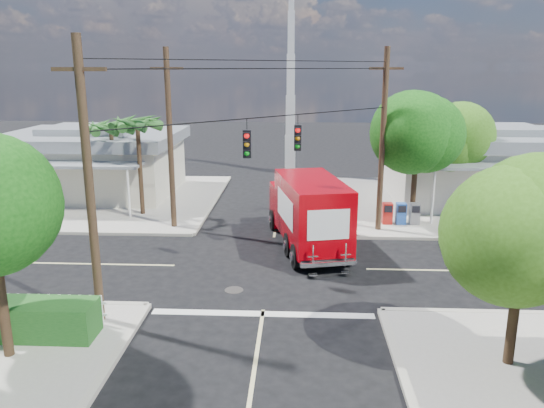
{
  "coord_description": "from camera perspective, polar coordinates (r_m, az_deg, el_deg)",
  "views": [
    {
      "loc": [
        1.13,
        -20.6,
        8.05
      ],
      "look_at": [
        0.0,
        2.0,
        2.2
      ],
      "focal_mm": 35.0,
      "sensor_mm": 36.0,
      "label": 1
    }
  ],
  "objects": [
    {
      "name": "picket_fence",
      "position": [
        18.95,
        -25.96,
        -9.95
      ],
      "size": [
        5.94,
        0.06,
        1.0
      ],
      "color": "silver",
      "rests_on": "sidewalk_sw"
    },
    {
      "name": "palm_nw_back",
      "position": [
        31.64,
        -16.95,
        7.74
      ],
      "size": [
        3.01,
        3.08,
        5.19
      ],
      "color": "#422D1C",
      "rests_on": "sidewalk_nw"
    },
    {
      "name": "ground",
      "position": [
        22.15,
        -0.26,
        -6.82
      ],
      "size": [
        120.0,
        120.0,
        0.0
      ],
      "primitive_type": "plane",
      "color": "black",
      "rests_on": "ground"
    },
    {
      "name": "palm_nw_front",
      "position": [
        29.55,
        -14.28,
        8.21
      ],
      "size": [
        3.01,
        3.08,
        5.59
      ],
      "color": "#422D1C",
      "rests_on": "sidewalk_nw"
    },
    {
      "name": "parked_car",
      "position": [
        25.78,
        26.0,
        -3.34
      ],
      "size": [
        6.35,
        4.45,
        1.61
      ],
      "primitive_type": "imported",
      "rotation": [
        0.0,
        0.0,
        1.23
      ],
      "color": "silver",
      "rests_on": "ground"
    },
    {
      "name": "tree_ne_front",
      "position": [
        28.22,
        15.41,
        7.3
      ],
      "size": [
        4.21,
        4.14,
        6.66
      ],
      "color": "#422D1C",
      "rests_on": "sidewalk_ne"
    },
    {
      "name": "tree_se",
      "position": [
        15.14,
        25.61,
        -2.34
      ],
      "size": [
        3.67,
        3.54,
        5.62
      ],
      "color": "#422D1C",
      "rests_on": "sidewalk_se"
    },
    {
      "name": "building_ne",
      "position": [
        34.97,
        21.85,
        4.02
      ],
      "size": [
        11.8,
        10.2,
        4.5
      ],
      "color": "silver",
      "rests_on": "sidewalk_ne"
    },
    {
      "name": "radio_tower",
      "position": [
        40.68,
        2.01,
        11.1
      ],
      "size": [
        0.8,
        0.8,
        17.0
      ],
      "color": "silver",
      "rests_on": "ground"
    },
    {
      "name": "sidewalk_ne",
      "position": [
        33.91,
        19.48,
        0.04
      ],
      "size": [
        14.12,
        14.12,
        0.14
      ],
      "color": "#9B968C",
      "rests_on": "ground"
    },
    {
      "name": "delivery_truck",
      "position": [
        24.16,
        3.88,
        -0.82
      ],
      "size": [
        3.85,
        7.95,
        3.31
      ],
      "color": "black",
      "rests_on": "ground"
    },
    {
      "name": "road_markings",
      "position": [
        20.79,
        -0.48,
        -8.28
      ],
      "size": [
        32.0,
        32.0,
        0.01
      ],
      "color": "beige",
      "rests_on": "ground"
    },
    {
      "name": "sidewalk_nw",
      "position": [
        34.63,
        -17.51,
        0.49
      ],
      "size": [
        14.12,
        14.12,
        0.14
      ],
      "color": "#9B968C",
      "rests_on": "ground"
    },
    {
      "name": "tree_ne_back",
      "position": [
        31.05,
        19.2,
        6.55
      ],
      "size": [
        3.77,
        3.66,
        5.82
      ],
      "color": "#422D1C",
      "rests_on": "sidewalk_ne"
    },
    {
      "name": "utility_poles",
      "position": [
        22.63,
        -4.08,
        5.87
      ],
      "size": [
        12.0,
        10.68,
        9.0
      ],
      "color": "#473321",
      "rests_on": "ground"
    },
    {
      "name": "building_nw",
      "position": [
        36.05,
        -18.59,
        4.43
      ],
      "size": [
        10.8,
        10.2,
        4.3
      ],
      "color": "beige",
      "rests_on": "sidewalk_nw"
    },
    {
      "name": "vending_boxes",
      "position": [
        28.31,
        13.7,
        -1.0
      ],
      "size": [
        1.9,
        0.5,
        1.1
      ],
      "color": "#AE1A14",
      "rests_on": "sidewalk_ne"
    }
  ]
}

